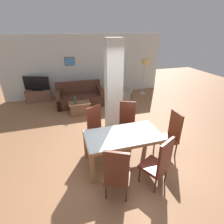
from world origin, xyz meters
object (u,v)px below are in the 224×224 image
Objects in this scene: dining_table at (123,140)px; tv_stand at (39,96)px; sofa at (80,97)px; tv_screen at (36,84)px; dining_chair_near_left at (117,173)px; dining_chair_far_left at (97,127)px; dining_chair_near_right at (159,163)px; armchair at (118,96)px; dining_chair_far_right at (127,121)px; coffee_table at (80,108)px; floor_lamp at (145,65)px; dining_chair_head_right at (170,133)px; bottle at (75,101)px.

dining_table reaches higher than tv_stand.
sofa is 1.94m from tv_screen.
dining_chair_far_left is at bearing 116.54° from dining_chair_near_left.
dining_chair_near_right is 1.08× the size of tv_stand.
armchair is (1.51, 2.79, -0.29)m from dining_chair_far_left.
dining_table is 1.51× the size of dining_chair_far_left.
tv_screen is (-1.76, 3.88, 0.21)m from dining_chair_far_left.
armchair is (0.66, 2.73, -0.29)m from dining_chair_far_right.
sofa is 1.81× the size of tv_screen.
dining_chair_near_left is at bearing 62.38° from dining_chair_far_left.
armchair is (0.65, 4.44, -0.29)m from dining_chair_near_right.
coffee_table is (-0.64, 2.91, -0.38)m from dining_table.
dining_chair_near_right reaches higher than dining_table.
sofa is at bearing -171.71° from floor_lamp.
coffee_table is (-1.88, 2.91, -0.34)m from dining_chair_head_right.
coffee_table is 0.36m from bottle.
dining_table is 1.65× the size of tv_screen.
dining_chair_far_right is at bearing 90.20° from dining_chair_near_left.
dining_table is 3.78m from armchair.
dining_chair_far_left is at bearing 117.68° from dining_table.
dining_chair_near_right is 3.86m from bottle.
sofa is (-0.09, 3.01, -0.28)m from dining_chair_far_left.
sofa is at bearing 117.55° from dining_chair_near_left.
dining_chair_far_left and dining_chair_far_right have the same top height.
dining_chair_far_left is 2.04m from bottle.
tv_screen reaches higher than bottle.
dining_chair_near_left is at bearing 89.80° from dining_chair_far_right.
dining_table is 5.06m from floor_lamp.
dining_chair_far_right is (-0.81, 0.87, 0.00)m from dining_chair_head_right.
tv_screen reaches higher than coffee_table.
dining_chair_far_right reaches higher than coffee_table.
tv_screen is at bearing -27.47° from sofa.
dining_table is 5.18m from tv_screen.
tv_screen is (-2.19, 4.70, 0.17)m from dining_table.
armchair is (1.60, -0.22, -0.01)m from sofa.
dining_chair_head_right is 0.69× the size of floor_lamp.
dining_chair_far_left reaches higher than armchair.
dining_chair_near_left is (-0.43, -0.86, -0.04)m from dining_table.
dining_chair_far_right is 4.26× the size of bottle.
floor_lamp is at bearing 23.08° from coffee_table.
dining_chair_head_right is 1.08× the size of tv_stand.
sofa is at bearing -27.47° from tv_stand.
dining_chair_near_left is at bearing 117.33° from dining_chair_head_right.
sofa is 1.07m from bottle.
dining_chair_far_right is at bearing 62.89° from dining_chair_near_right.
dining_chair_head_right is 3.62m from armchair.
dining_chair_far_right reaches higher than tv_stand.
armchair reaches higher than dining_table.
dining_chair_far_left is 0.69× the size of floor_lamp.
floor_lamp is at bearing -96.31° from dining_chair_far_right.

